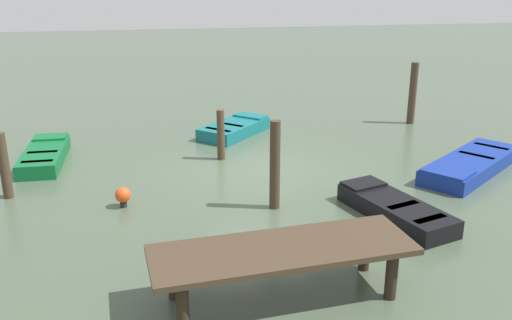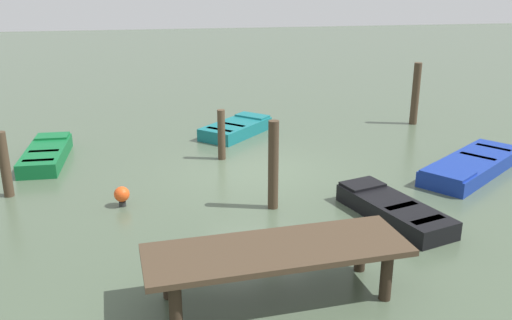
% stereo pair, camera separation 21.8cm
% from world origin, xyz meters
% --- Properties ---
extents(ground_plane, '(80.00, 80.00, 0.00)m').
position_xyz_m(ground_plane, '(0.00, 0.00, 0.00)').
color(ground_plane, '#475642').
extents(dock_segment, '(4.45, 1.79, 0.95)m').
position_xyz_m(dock_segment, '(0.71, 6.11, 0.81)').
color(dock_segment, '#423323').
rests_on(dock_segment, ground_plane).
extents(rowboat_green, '(1.05, 2.99, 0.46)m').
position_xyz_m(rowboat_green, '(5.77, -1.92, 0.22)').
color(rowboat_green, '#0F602D').
rests_on(rowboat_green, ground_plane).
extents(rowboat_teal, '(2.67, 2.75, 0.46)m').
position_xyz_m(rowboat_teal, '(0.03, -3.74, 0.22)').
color(rowboat_teal, '#14666B').
rests_on(rowboat_teal, ground_plane).
extents(rowboat_black, '(1.86, 3.08, 0.46)m').
position_xyz_m(rowboat_black, '(-2.47, 3.45, 0.22)').
color(rowboat_black, black).
rests_on(rowboat_black, ground_plane).
extents(rowboat_blue, '(3.95, 3.42, 0.46)m').
position_xyz_m(rowboat_blue, '(-5.74, 1.05, 0.22)').
color(rowboat_blue, navy).
rests_on(rowboat_blue, ground_plane).
extents(mooring_piling_near_left, '(0.27, 0.27, 2.18)m').
position_xyz_m(mooring_piling_near_left, '(-6.40, -4.02, 1.09)').
color(mooring_piling_near_left, '#423323').
rests_on(mooring_piling_near_left, ground_plane).
extents(mooring_piling_far_left, '(0.24, 0.24, 2.08)m').
position_xyz_m(mooring_piling_far_left, '(0.02, 2.42, 1.04)').
color(mooring_piling_far_left, '#423323').
rests_on(mooring_piling_far_left, ground_plane).
extents(mooring_piling_mid_right, '(0.22, 0.22, 1.47)m').
position_xyz_m(mooring_piling_mid_right, '(0.79, -1.27, 0.73)').
color(mooring_piling_mid_right, '#423323').
rests_on(mooring_piling_mid_right, ground_plane).
extents(mooring_piling_near_right, '(0.24, 0.24, 1.62)m').
position_xyz_m(mooring_piling_near_right, '(6.21, 0.64, 0.81)').
color(mooring_piling_near_right, '#423323').
rests_on(mooring_piling_near_right, ground_plane).
extents(marker_buoy, '(0.36, 0.36, 0.48)m').
position_xyz_m(marker_buoy, '(3.46, 1.74, 0.29)').
color(marker_buoy, '#262626').
rests_on(marker_buoy, ground_plane).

